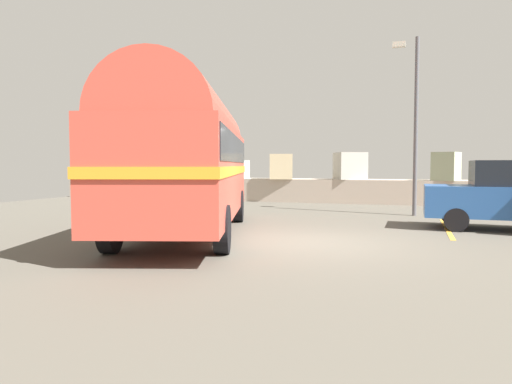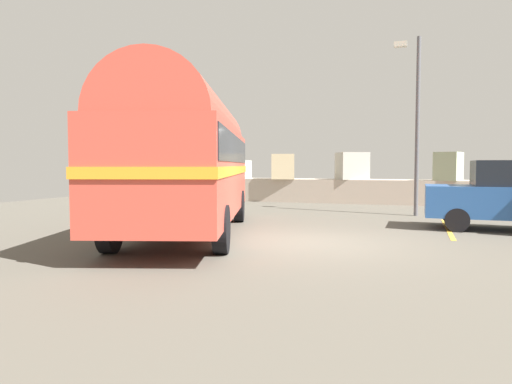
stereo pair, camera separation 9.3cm
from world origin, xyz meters
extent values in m
cube|color=#575248|center=(0.00, 0.00, 0.01)|extent=(32.00, 26.00, 0.02)
cube|color=#B7A797|center=(0.00, 11.80, 0.55)|extent=(31.36, 1.80, 1.10)
cube|color=#B29A9C|center=(-13.07, 12.33, 1.48)|extent=(1.05, 1.03, 0.75)
cube|color=#A7AC99|center=(-9.49, 12.06, 1.54)|extent=(1.11, 1.05, 0.88)
cube|color=#A7B8A8|center=(-6.27, 12.21, 1.55)|extent=(0.99, 0.91, 0.90)
cube|color=#C5B288|center=(-3.76, 11.30, 1.69)|extent=(1.33, 1.41, 1.18)
cube|color=#B3B2A8|center=(-0.56, 11.63, 1.72)|extent=(1.68, 1.67, 1.24)
cube|color=#A7B591|center=(3.54, 11.43, 1.71)|extent=(1.29, 1.45, 1.21)
cube|color=gold|center=(3.08, 3.50, 0.02)|extent=(0.12, 4.40, 0.01)
cylinder|color=black|center=(-4.99, 2.47, 0.50)|extent=(0.55, 1.00, 0.96)
cylinder|color=black|center=(-2.88, 3.12, 0.50)|extent=(0.55, 1.00, 0.96)
cylinder|color=black|center=(-3.46, -2.51, 0.50)|extent=(0.55, 1.00, 0.96)
cylinder|color=black|center=(-1.35, -1.86, 0.50)|extent=(0.55, 1.00, 0.96)
cube|color=#D0493A|center=(-3.17, 0.31, 1.57)|extent=(4.76, 8.73, 2.10)
cylinder|color=#D0493A|center=(-3.17, 0.31, 2.62)|extent=(4.47, 8.35, 2.20)
cube|color=orange|center=(-3.17, 0.31, 1.63)|extent=(4.83, 8.83, 0.20)
cube|color=black|center=(-3.17, 0.31, 2.15)|extent=(4.69, 8.42, 0.64)
cube|color=silver|center=(-4.42, 4.39, 0.70)|extent=(2.23, 0.82, 0.28)
cylinder|color=black|center=(3.26, 2.89, 0.33)|extent=(0.62, 0.20, 0.62)
cylinder|color=black|center=(3.27, 4.42, 0.33)|extent=(0.62, 0.20, 0.62)
cube|color=#275397|center=(4.54, 3.65, 0.78)|extent=(4.11, 1.72, 0.84)
cylinder|color=#5B5B60|center=(2.25, 6.70, 3.04)|extent=(0.14, 0.14, 6.08)
cube|color=beige|center=(1.63, 7.19, 5.98)|extent=(0.44, 0.24, 0.18)
camera|label=1|loc=(2.15, -10.31, 1.75)|focal=33.02mm
camera|label=2|loc=(2.23, -10.28, 1.75)|focal=33.02mm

